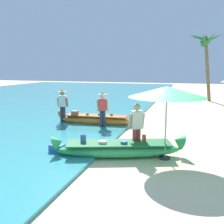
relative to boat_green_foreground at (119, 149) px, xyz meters
name	(u,v)px	position (x,y,z in m)	size (l,w,h in m)	color
ground_plane	(159,160)	(1.30, 0.12, -0.27)	(80.00, 80.00, 0.00)	beige
boat_green_foreground	(119,149)	(0.00, 0.00, 0.00)	(4.23, 2.07, 0.79)	#38B760
boat_orange_midground	(96,119)	(-2.33, 4.21, 0.01)	(4.02, 0.97, 0.78)	orange
person_vendor_hatted	(102,107)	(-1.76, 3.59, 0.74)	(0.58, 0.45, 1.75)	#333842
person_tourist_customer	(137,126)	(0.49, 0.44, 0.69)	(0.56, 0.48, 1.69)	#B2383D
person_vendor_assistant	(63,104)	(-4.04, 4.02, 0.76)	(0.57, 0.44, 1.77)	#333842
patio_umbrella_large	(167,92)	(1.45, 0.24, 1.84)	(2.36, 2.36, 2.29)	#B7B7BC
palm_tree_leaning_seaward	(206,45)	(3.15, 15.81, 4.37)	(2.80, 2.75, 5.70)	brown
cooler_box	(57,149)	(-2.02, -0.35, -0.10)	(0.46, 0.33, 0.33)	blue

